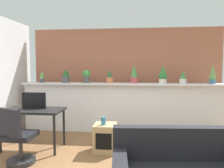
{
  "coord_description": "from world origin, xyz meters",
  "views": [
    {
      "loc": [
        0.26,
        -2.93,
        1.53
      ],
      "look_at": [
        -0.19,
        1.2,
        1.2
      ],
      "focal_mm": 34.43,
      "sensor_mm": 36.0,
      "label": 1
    }
  ],
  "objects_px": {
    "potted_plant_2": "(87,75)",
    "potted_plant_6": "(183,77)",
    "potted_plant_1": "(66,76)",
    "tv_monitor": "(34,100)",
    "office_chair": "(17,140)",
    "vase_on_shelf": "(103,121)",
    "potted_plant_4": "(134,74)",
    "desk": "(33,114)",
    "side_cube_shelf": "(105,138)",
    "potted_plant_0": "(42,76)",
    "potted_plant_3": "(110,77)",
    "potted_plant_5": "(163,75)",
    "potted_plant_7": "(213,75)"
  },
  "relations": [
    {
      "from": "potted_plant_2",
      "to": "potted_plant_6",
      "type": "relative_size",
      "value": 1.09
    },
    {
      "from": "potted_plant_1",
      "to": "tv_monitor",
      "type": "distance_m",
      "value": 1.21
    },
    {
      "from": "office_chair",
      "to": "vase_on_shelf",
      "type": "distance_m",
      "value": 1.42
    },
    {
      "from": "potted_plant_4",
      "to": "desk",
      "type": "xyz_separation_m",
      "value": [
        -1.85,
        -1.19,
        -0.7
      ]
    },
    {
      "from": "potted_plant_6",
      "to": "potted_plant_1",
      "type": "bearing_deg",
      "value": 179.43
    },
    {
      "from": "potted_plant_1",
      "to": "vase_on_shelf",
      "type": "bearing_deg",
      "value": -48.31
    },
    {
      "from": "side_cube_shelf",
      "to": "vase_on_shelf",
      "type": "distance_m",
      "value": 0.32
    },
    {
      "from": "potted_plant_6",
      "to": "tv_monitor",
      "type": "height_order",
      "value": "potted_plant_6"
    },
    {
      "from": "desk",
      "to": "tv_monitor",
      "type": "height_order",
      "value": "tv_monitor"
    },
    {
      "from": "potted_plant_0",
      "to": "side_cube_shelf",
      "type": "relative_size",
      "value": 0.6
    },
    {
      "from": "potted_plant_1",
      "to": "side_cube_shelf",
      "type": "relative_size",
      "value": 0.64
    },
    {
      "from": "potted_plant_0",
      "to": "vase_on_shelf",
      "type": "relative_size",
      "value": 2.1
    },
    {
      "from": "potted_plant_6",
      "to": "office_chair",
      "type": "xyz_separation_m",
      "value": [
        -2.87,
        -1.82,
        -0.91
      ]
    },
    {
      "from": "potted_plant_2",
      "to": "potted_plant_3",
      "type": "relative_size",
      "value": 0.97
    },
    {
      "from": "potted_plant_1",
      "to": "potted_plant_2",
      "type": "height_order",
      "value": "potted_plant_1"
    },
    {
      "from": "desk",
      "to": "side_cube_shelf",
      "type": "height_order",
      "value": "desk"
    },
    {
      "from": "potted_plant_4",
      "to": "potted_plant_5",
      "type": "bearing_deg",
      "value": -4.84
    },
    {
      "from": "tv_monitor",
      "to": "vase_on_shelf",
      "type": "relative_size",
      "value": 3.23
    },
    {
      "from": "potted_plant_2",
      "to": "potted_plant_4",
      "type": "xyz_separation_m",
      "value": [
        1.1,
        0.04,
        0.04
      ]
    },
    {
      "from": "office_chair",
      "to": "potted_plant_4",
      "type": "bearing_deg",
      "value": 45.97
    },
    {
      "from": "potted_plant_1",
      "to": "side_cube_shelf",
      "type": "bearing_deg",
      "value": -46.68
    },
    {
      "from": "tv_monitor",
      "to": "side_cube_shelf",
      "type": "relative_size",
      "value": 0.92
    },
    {
      "from": "potted_plant_1",
      "to": "potted_plant_3",
      "type": "height_order",
      "value": "potted_plant_1"
    },
    {
      "from": "potted_plant_5",
      "to": "side_cube_shelf",
      "type": "distance_m",
      "value": 1.94
    },
    {
      "from": "potted_plant_2",
      "to": "potted_plant_4",
      "type": "distance_m",
      "value": 1.1
    },
    {
      "from": "potted_plant_5",
      "to": "office_chair",
      "type": "distance_m",
      "value": 3.17
    },
    {
      "from": "tv_monitor",
      "to": "side_cube_shelf",
      "type": "height_order",
      "value": "tv_monitor"
    },
    {
      "from": "potted_plant_3",
      "to": "potted_plant_2",
      "type": "bearing_deg",
      "value": -179.85
    },
    {
      "from": "potted_plant_7",
      "to": "office_chair",
      "type": "bearing_deg",
      "value": -152.22
    },
    {
      "from": "tv_monitor",
      "to": "potted_plant_0",
      "type": "bearing_deg",
      "value": 106.04
    },
    {
      "from": "potted_plant_4",
      "to": "vase_on_shelf",
      "type": "height_order",
      "value": "potted_plant_4"
    },
    {
      "from": "potted_plant_1",
      "to": "potted_plant_7",
      "type": "bearing_deg",
      "value": 0.05
    },
    {
      "from": "potted_plant_0",
      "to": "potted_plant_5",
      "type": "relative_size",
      "value": 0.73
    },
    {
      "from": "potted_plant_4",
      "to": "potted_plant_5",
      "type": "height_order",
      "value": "potted_plant_4"
    },
    {
      "from": "potted_plant_5",
      "to": "potted_plant_7",
      "type": "xyz_separation_m",
      "value": [
        1.08,
        0.05,
        -0.0
      ]
    },
    {
      "from": "potted_plant_1",
      "to": "potted_plant_4",
      "type": "relative_size",
      "value": 0.76
    },
    {
      "from": "potted_plant_0",
      "to": "potted_plant_3",
      "type": "relative_size",
      "value": 0.97
    },
    {
      "from": "potted_plant_0",
      "to": "tv_monitor",
      "type": "xyz_separation_m",
      "value": [
        0.3,
        -1.05,
        -0.41
      ]
    },
    {
      "from": "potted_plant_4",
      "to": "office_chair",
      "type": "xyz_separation_m",
      "value": [
        -1.79,
        -1.85,
        -0.98
      ]
    },
    {
      "from": "potted_plant_4",
      "to": "office_chair",
      "type": "distance_m",
      "value": 2.76
    },
    {
      "from": "potted_plant_6",
      "to": "desk",
      "type": "height_order",
      "value": "potted_plant_6"
    },
    {
      "from": "office_chair",
      "to": "vase_on_shelf",
      "type": "bearing_deg",
      "value": 26.89
    },
    {
      "from": "vase_on_shelf",
      "to": "office_chair",
      "type": "bearing_deg",
      "value": -153.11
    },
    {
      "from": "potted_plant_1",
      "to": "potted_plant_3",
      "type": "relative_size",
      "value": 1.04
    },
    {
      "from": "potted_plant_4",
      "to": "vase_on_shelf",
      "type": "relative_size",
      "value": 3.0
    },
    {
      "from": "potted_plant_1",
      "to": "office_chair",
      "type": "xyz_separation_m",
      "value": [
        -0.18,
        -1.84,
        -0.93
      ]
    },
    {
      "from": "potted_plant_1",
      "to": "potted_plant_4",
      "type": "bearing_deg",
      "value": 0.31
    },
    {
      "from": "desk",
      "to": "potted_plant_4",
      "type": "bearing_deg",
      "value": 32.76
    },
    {
      "from": "desk",
      "to": "office_chair",
      "type": "relative_size",
      "value": 1.21
    },
    {
      "from": "potted_plant_5",
      "to": "potted_plant_1",
      "type": "bearing_deg",
      "value": 178.85
    }
  ]
}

